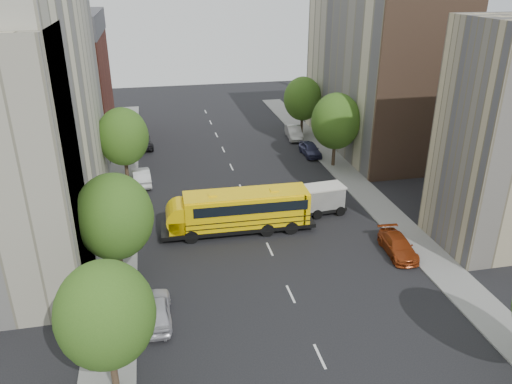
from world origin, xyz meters
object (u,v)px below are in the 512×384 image
object	(u,v)px
street_tree_5	(303,99)
street_tree_4	(336,121)
street_tree_1	(114,217)
street_tree_2	(123,137)
street_tree_0	(106,315)
parked_car_1	(141,176)
parked_car_4	(310,149)
school_bus	(236,210)
parked_car_0	(156,310)
safari_truck	(312,200)
parked_car_3	(398,246)
parked_car_2	(141,142)
parked_car_5	(294,132)

from	to	relation	value
street_tree_5	street_tree_4	bearing A→B (deg)	-90.00
street_tree_1	street_tree_2	world-z (taller)	street_tree_1
street_tree_0	street_tree_2	size ratio (longest dim) A/B	0.96
parked_car_1	parked_car_4	size ratio (longest dim) A/B	1.10
street_tree_5	school_bus	xyz separation A→B (m)	(-12.99, -24.63, -2.73)
parked_car_0	parked_car_4	distance (m)	32.50
street_tree_4	street_tree_5	world-z (taller)	street_tree_4
safari_truck	parked_car_0	bearing A→B (deg)	-144.21
school_bus	parked_car_1	xyz separation A→B (m)	(-7.61, 11.92, -1.18)
street_tree_1	parked_car_0	bearing A→B (deg)	-65.82
street_tree_1	school_bus	bearing A→B (deg)	30.79
street_tree_2	street_tree_5	distance (m)	25.06
street_tree_1	parked_car_3	bearing A→B (deg)	-1.83
safari_truck	parked_car_0	xyz separation A→B (m)	(-13.80, -12.01, -0.57)
parked_car_1	parked_car_2	world-z (taller)	parked_car_1
parked_car_5	street_tree_0	bearing A→B (deg)	-112.51
street_tree_5	safari_truck	xyz separation A→B (m)	(-6.00, -22.89, -3.34)
street_tree_0	parked_car_0	bearing A→B (deg)	66.67
street_tree_2	street_tree_5	xyz separation A→B (m)	(22.00, 12.00, -0.12)
street_tree_5	parked_car_2	size ratio (longest dim) A/B	1.42
street_tree_5	safari_truck	world-z (taller)	street_tree_5
street_tree_0	parked_car_1	size ratio (longest dim) A/B	1.55
street_tree_0	street_tree_4	distance (m)	35.61
street_tree_2	safari_truck	bearing A→B (deg)	-34.24
street_tree_0	parked_car_3	bearing A→B (deg)	24.70
school_bus	safari_truck	xyz separation A→B (m)	(6.99, 1.74, -0.61)
street_tree_0	parked_car_3	size ratio (longest dim) A/B	1.57
parked_car_0	parked_car_1	bearing A→B (deg)	-87.32
street_tree_4	safari_truck	xyz separation A→B (m)	(-6.00, -10.89, -3.72)
street_tree_5	parked_car_3	distance (m)	30.96
parked_car_2	parked_car_3	xyz separation A→B (m)	(18.93, -29.48, -0.05)
safari_truck	parked_car_5	distance (m)	21.86
street_tree_2	school_bus	bearing A→B (deg)	-54.50
parked_car_0	parked_car_5	world-z (taller)	parked_car_5
street_tree_4	school_bus	distance (m)	18.38
parked_car_1	parked_car_3	distance (m)	26.08
street_tree_0	school_bus	size ratio (longest dim) A/B	0.59
parked_car_0	parked_car_2	bearing A→B (deg)	-88.03
street_tree_1	street_tree_4	size ratio (longest dim) A/B	0.98
school_bus	parked_car_2	xyz separation A→B (m)	(-7.61, 23.47, -1.23)
parked_car_2	safari_truck	bearing A→B (deg)	118.13
parked_car_2	street_tree_0	bearing A→B (deg)	82.16
street_tree_5	parked_car_2	xyz separation A→B (m)	(-20.60, -1.16, -3.97)
street_tree_0	safari_truck	bearing A→B (deg)	46.92
parked_car_5	parked_car_2	bearing A→B (deg)	-175.48
parked_car_4	school_bus	bearing A→B (deg)	-126.26
street_tree_4	parked_car_3	bearing A→B (deg)	-95.13
parked_car_3	street_tree_1	bearing A→B (deg)	-177.72
parked_car_4	parked_car_5	distance (m)	6.60
street_tree_2	parked_car_1	distance (m)	4.33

